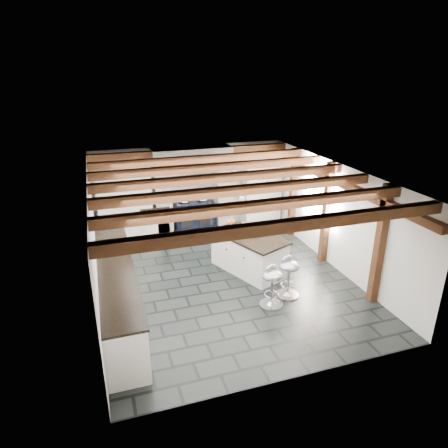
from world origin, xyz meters
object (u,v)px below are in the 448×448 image
object	(u,v)px
range_cooker	(194,217)
bar_stool_near	(288,272)
kitchen_island	(249,253)
bar_stool_far	(272,282)

from	to	relation	value
range_cooker	bar_stool_near	xyz separation A→B (m)	(0.96, -3.62, 0.04)
kitchen_island	bar_stool_near	distance (m)	1.25
range_cooker	kitchen_island	bearing A→B (deg)	-75.65
kitchen_island	range_cooker	bearing A→B (deg)	81.69
bar_stool_far	range_cooker	bearing A→B (deg)	74.99
bar_stool_far	bar_stool_near	bearing A→B (deg)	3.68
range_cooker	bar_stool_near	distance (m)	3.75
kitchen_island	bar_stool_near	world-z (taller)	kitchen_island
kitchen_island	bar_stool_far	xyz separation A→B (m)	(-0.11, -1.43, 0.08)
bar_stool_near	bar_stool_far	world-z (taller)	bar_stool_near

